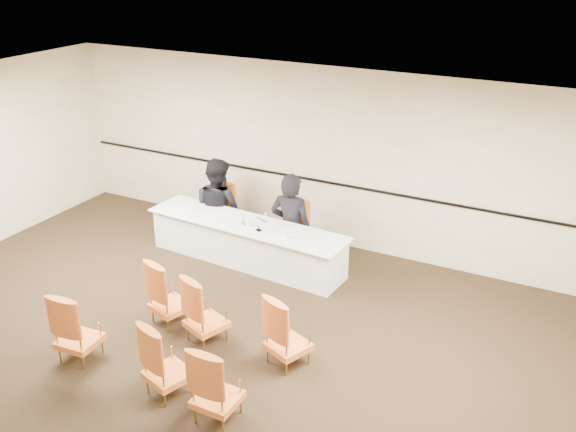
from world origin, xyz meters
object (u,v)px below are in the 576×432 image
at_px(aud_chair_front_right, 288,330).
at_px(aud_chair_back_right, 217,382).
at_px(panel_table, 247,243).
at_px(drinking_glass, 248,224).
at_px(panelist_second_chair, 218,212).
at_px(water_bottle, 243,219).
at_px(panelist_main, 291,229).
at_px(panelist_main_chair, 291,230).
at_px(microphone, 259,223).
at_px(aud_chair_front_left, 169,292).
at_px(aud_chair_back_left, 77,325).
at_px(aud_chair_front_mid, 206,309).
at_px(panelist_second, 218,210).
at_px(coffee_cup, 283,234).
at_px(aud_chair_back_mid, 167,358).

bearing_deg(aud_chair_front_right, aud_chair_back_right, -78.47).
height_order(panel_table, drinking_glass, drinking_glass).
relative_size(panelist_second_chair, water_bottle, 4.68).
bearing_deg(panelist_main, drinking_glass, 47.82).
height_order(panelist_main_chair, aud_chair_front_right, same).
height_order(panelist_main, microphone, panelist_main).
xyz_separation_m(panelist_main, aud_chair_front_left, (-0.55, -2.49, -0.01)).
bearing_deg(panel_table, aud_chair_front_left, -86.56).
xyz_separation_m(panelist_second_chair, water_bottle, (0.91, -0.67, 0.31)).
relative_size(panel_table, aud_chair_back_left, 3.59).
xyz_separation_m(panelist_main, drinking_glass, (-0.45, -0.58, 0.24)).
distance_m(aud_chair_front_mid, aud_chair_back_right, 1.50).
bearing_deg(panelist_second_chair, panelist_main, -0.00).
distance_m(water_bottle, drinking_glass, 0.11).
height_order(panel_table, panelist_main, panelist_main).
bearing_deg(panelist_second, panelist_main_chair, -171.85).
bearing_deg(drinking_glass, aud_chair_back_left, -101.09).
distance_m(panelist_second_chair, aud_chair_back_left, 3.77).
relative_size(microphone, aud_chair_front_mid, 0.28).
bearing_deg(coffee_cup, panelist_second_chair, 155.07).
bearing_deg(aud_chair_front_left, panelist_second_chair, 126.29).
distance_m(panelist_main_chair, microphone, 0.76).
bearing_deg(aud_chair_front_mid, aud_chair_front_right, 22.88).
bearing_deg(panel_table, microphone, -22.59).
bearing_deg(aud_chair_front_right, aud_chair_back_mid, -108.36).
height_order(aud_chair_back_left, aud_chair_back_right, same).
bearing_deg(drinking_glass, panel_table, 136.80).
distance_m(panelist_main, panelist_second, 1.46).
xyz_separation_m(panelist_second_chair, aud_chair_front_left, (0.91, -2.58, 0.00)).
xyz_separation_m(panelist_second_chair, aud_chair_back_right, (2.51, -3.88, 0.00)).
relative_size(panelist_second, aud_chair_back_right, 1.97).
xyz_separation_m(panelist_main, aud_chair_front_right, (1.28, -2.57, -0.01)).
height_order(aud_chair_back_mid, aud_chair_back_right, same).
bearing_deg(aud_chair_front_mid, aud_chair_front_left, -171.08).
bearing_deg(aud_chair_front_mid, aud_chair_back_mid, -58.98).
bearing_deg(water_bottle, aud_chair_back_left, -99.26).
height_order(aud_chair_front_right, aud_chair_back_mid, same).
xyz_separation_m(panelist_main_chair, microphone, (-0.22, -0.65, 0.34)).
xyz_separation_m(panelist_second, aud_chair_front_right, (2.74, -2.66, -0.03)).
distance_m(panelist_main, panelist_main_chair, 0.01).
height_order(aud_chair_back_left, aud_chair_back_mid, same).
bearing_deg(panelist_main, aud_chair_back_right, 100.89).
distance_m(microphone, aud_chair_back_mid, 3.11).
xyz_separation_m(panelist_main, microphone, (-0.22, -0.65, 0.32)).
bearing_deg(aud_chair_back_mid, panelist_second, 133.41).
relative_size(panelist_second_chair, aud_chair_back_mid, 1.00).
xyz_separation_m(aud_chair_front_mid, aud_chair_back_left, (-1.17, -1.04, 0.00)).
distance_m(panelist_main, coffee_cup, 0.77).
bearing_deg(panelist_main, panelist_main_chair, -4.76).
distance_m(aud_chair_front_mid, aud_chair_back_left, 1.57).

